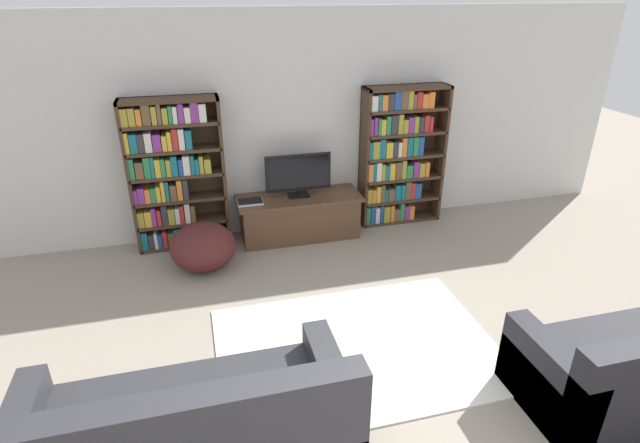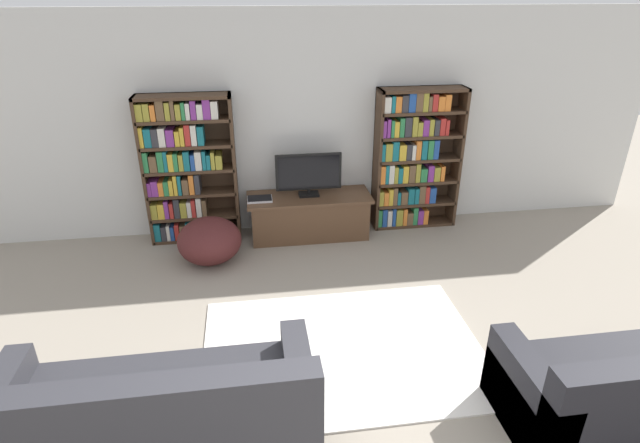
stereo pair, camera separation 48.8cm
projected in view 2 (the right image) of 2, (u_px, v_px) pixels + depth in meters
name	position (u px, v px, depth m)	size (l,w,h in m)	color
wall_back	(302.00, 125.00, 5.91)	(8.80, 0.06, 2.60)	silver
bookshelf_left	(186.00, 170.00, 5.75)	(1.05, 0.30, 1.73)	#422D1E
bookshelf_right	(412.00, 159.00, 6.10)	(1.05, 0.30, 1.73)	#422D1E
tv_stand	(309.00, 216.00, 6.06)	(1.48, 0.55, 0.52)	brown
television	(309.00, 174.00, 5.85)	(0.78, 0.16, 0.52)	black
laptop	(260.00, 199.00, 5.83)	(0.29, 0.21, 0.03)	silver
area_rug	(343.00, 350.00, 4.22)	(2.34, 1.68, 0.02)	white
couch_left_sectional	(155.00, 422.00, 3.17)	(2.05, 0.96, 0.91)	#2D2D33
couch_right_sofa	(631.00, 394.00, 3.40)	(1.68, 0.86, 0.82)	black
beanbag_ottoman	(210.00, 241.00, 5.49)	(0.70, 0.70, 0.50)	#4C1E1E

